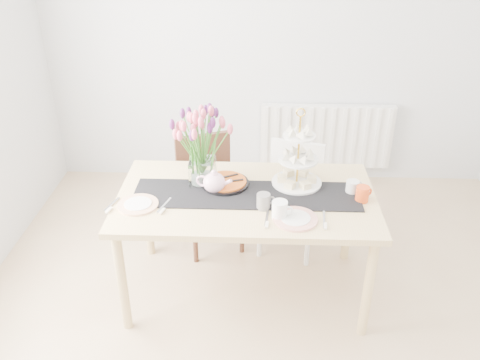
{
  "coord_description": "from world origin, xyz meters",
  "views": [
    {
      "loc": [
        -0.13,
        -2.1,
        2.36
      ],
      "look_at": [
        -0.23,
        0.55,
        0.88
      ],
      "focal_mm": 38.0,
      "sensor_mm": 36.0,
      "label": 1
    }
  ],
  "objects_px": {
    "chair_brown": "(208,184)",
    "plate_right": "(295,219)",
    "radiator": "(326,136)",
    "teapot": "(214,183)",
    "mug_grey": "(263,201)",
    "tart_tin": "(225,183)",
    "plate_left": "(138,205)",
    "dining_table": "(246,206)",
    "chair_white": "(293,189)",
    "mug_white": "(280,210)",
    "tulip_vase": "(201,136)",
    "mug_orange": "(362,194)",
    "cake_stand": "(298,166)",
    "cream_jug": "(352,187)"
  },
  "relations": [
    {
      "from": "dining_table",
      "to": "mug_white",
      "type": "distance_m",
      "value": 0.34
    },
    {
      "from": "mug_grey",
      "to": "tart_tin",
      "type": "bearing_deg",
      "value": 114.19
    },
    {
      "from": "chair_white",
      "to": "mug_orange",
      "type": "relative_size",
      "value": 8.37
    },
    {
      "from": "mug_grey",
      "to": "mug_orange",
      "type": "relative_size",
      "value": 0.99
    },
    {
      "from": "tart_tin",
      "to": "tulip_vase",
      "type": "bearing_deg",
      "value": 167.06
    },
    {
      "from": "teapot",
      "to": "tart_tin",
      "type": "bearing_deg",
      "value": 68.43
    },
    {
      "from": "cream_jug",
      "to": "cake_stand",
      "type": "bearing_deg",
      "value": 141.61
    },
    {
      "from": "dining_table",
      "to": "cream_jug",
      "type": "bearing_deg",
      "value": 4.99
    },
    {
      "from": "cream_jug",
      "to": "plate_right",
      "type": "xyz_separation_m",
      "value": [
        -0.37,
        -0.32,
        -0.03
      ]
    },
    {
      "from": "cake_stand",
      "to": "plate_right",
      "type": "bearing_deg",
      "value": -94.22
    },
    {
      "from": "teapot",
      "to": "plate_left",
      "type": "relative_size",
      "value": 0.91
    },
    {
      "from": "tulip_vase",
      "to": "radiator",
      "type": "bearing_deg",
      "value": 55.96
    },
    {
      "from": "chair_brown",
      "to": "chair_white",
      "type": "relative_size",
      "value": 1.04
    },
    {
      "from": "plate_right",
      "to": "mug_white",
      "type": "bearing_deg",
      "value": 167.49
    },
    {
      "from": "chair_brown",
      "to": "plate_right",
      "type": "xyz_separation_m",
      "value": [
        0.59,
        -0.86,
        0.27
      ]
    },
    {
      "from": "mug_white",
      "to": "cream_jug",
      "type": "bearing_deg",
      "value": 42.83
    },
    {
      "from": "mug_grey",
      "to": "radiator",
      "type": "bearing_deg",
      "value": 52.83
    },
    {
      "from": "teapot",
      "to": "mug_grey",
      "type": "height_order",
      "value": "teapot"
    },
    {
      "from": "radiator",
      "to": "chair_brown",
      "type": "distance_m",
      "value": 1.41
    },
    {
      "from": "tulip_vase",
      "to": "mug_white",
      "type": "xyz_separation_m",
      "value": [
        0.48,
        -0.39,
        -0.27
      ]
    },
    {
      "from": "cake_stand",
      "to": "tart_tin",
      "type": "distance_m",
      "value": 0.47
    },
    {
      "from": "teapot",
      "to": "mug_orange",
      "type": "distance_m",
      "value": 0.91
    },
    {
      "from": "radiator",
      "to": "mug_grey",
      "type": "bearing_deg",
      "value": -108.61
    },
    {
      "from": "chair_brown",
      "to": "tulip_vase",
      "type": "bearing_deg",
      "value": -108.96
    },
    {
      "from": "cake_stand",
      "to": "teapot",
      "type": "bearing_deg",
      "value": -166.96
    },
    {
      "from": "dining_table",
      "to": "chair_brown",
      "type": "bearing_deg",
      "value": 117.06
    },
    {
      "from": "chair_white",
      "to": "mug_orange",
      "type": "bearing_deg",
      "value": -43.33
    },
    {
      "from": "dining_table",
      "to": "mug_orange",
      "type": "height_order",
      "value": "mug_orange"
    },
    {
      "from": "chair_brown",
      "to": "tulip_vase",
      "type": "relative_size",
      "value": 1.4
    },
    {
      "from": "dining_table",
      "to": "teapot",
      "type": "distance_m",
      "value": 0.25
    },
    {
      "from": "radiator",
      "to": "mug_grey",
      "type": "distance_m",
      "value": 1.87
    },
    {
      "from": "tulip_vase",
      "to": "mug_orange",
      "type": "bearing_deg",
      "value": -10.87
    },
    {
      "from": "chair_brown",
      "to": "mug_white",
      "type": "height_order",
      "value": "mug_white"
    },
    {
      "from": "mug_orange",
      "to": "plate_right",
      "type": "relative_size",
      "value": 0.38
    },
    {
      "from": "radiator",
      "to": "chair_brown",
      "type": "bearing_deg",
      "value": -134.92
    },
    {
      "from": "chair_white",
      "to": "mug_grey",
      "type": "distance_m",
      "value": 0.83
    },
    {
      "from": "chair_brown",
      "to": "mug_orange",
      "type": "bearing_deg",
      "value": -53.75
    },
    {
      "from": "chair_white",
      "to": "mug_white",
      "type": "distance_m",
      "value": 0.9
    },
    {
      "from": "chair_brown",
      "to": "mug_grey",
      "type": "relative_size",
      "value": 8.85
    },
    {
      "from": "dining_table",
      "to": "teapot",
      "type": "bearing_deg",
      "value": 172.07
    },
    {
      "from": "tulip_vase",
      "to": "cake_stand",
      "type": "distance_m",
      "value": 0.63
    },
    {
      "from": "chair_brown",
      "to": "tulip_vase",
      "type": "distance_m",
      "value": 0.74
    },
    {
      "from": "radiator",
      "to": "teapot",
      "type": "bearing_deg",
      "value": -119.67
    },
    {
      "from": "tart_tin",
      "to": "mug_white",
      "type": "xyz_separation_m",
      "value": [
        0.34,
        -0.36,
        0.04
      ]
    },
    {
      "from": "dining_table",
      "to": "cream_jug",
      "type": "height_order",
      "value": "cream_jug"
    },
    {
      "from": "chair_white",
      "to": "tulip_vase",
      "type": "relative_size",
      "value": 1.34
    },
    {
      "from": "radiator",
      "to": "chair_white",
      "type": "relative_size",
      "value": 1.48
    },
    {
      "from": "plate_right",
      "to": "tulip_vase",
      "type": "bearing_deg",
      "value": 144.02
    },
    {
      "from": "tart_tin",
      "to": "mug_orange",
      "type": "xyz_separation_m",
      "value": [
        0.84,
        -0.16,
        0.03
      ]
    },
    {
      "from": "teapot",
      "to": "mug_orange",
      "type": "height_order",
      "value": "teapot"
    }
  ]
}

